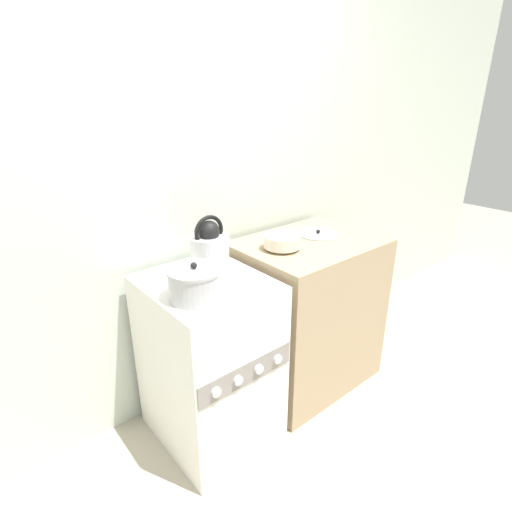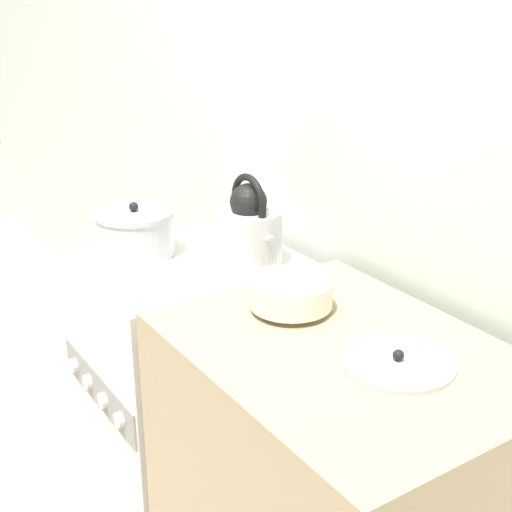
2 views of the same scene
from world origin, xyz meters
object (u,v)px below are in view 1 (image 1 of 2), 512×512
at_px(kettle, 210,247).
at_px(loose_pot_lid, 318,234).
at_px(cooking_pot, 195,283).
at_px(enamel_bowl, 282,241).
at_px(stove, 209,361).

relative_size(kettle, loose_pot_lid, 1.13).
relative_size(cooking_pot, enamel_bowl, 1.18).
xyz_separation_m(stove, kettle, (0.12, 0.13, 0.54)).
bearing_deg(enamel_bowl, cooking_pot, -169.10).
bearing_deg(kettle, cooking_pot, -134.83).
bearing_deg(cooking_pot, enamel_bowl, 10.90).
height_order(cooking_pot, enamel_bowl, cooking_pot).
bearing_deg(stove, kettle, 47.87).
xyz_separation_m(stove, cooking_pot, (-0.12, -0.11, 0.51)).
bearing_deg(kettle, loose_pot_lid, -7.29).
relative_size(kettle, cooking_pot, 1.15).
height_order(enamel_bowl, loose_pot_lid, enamel_bowl).
xyz_separation_m(cooking_pot, enamel_bowl, (0.62, 0.12, 0.01)).
height_order(kettle, cooking_pot, kettle).
height_order(stove, loose_pot_lid, loose_pot_lid).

